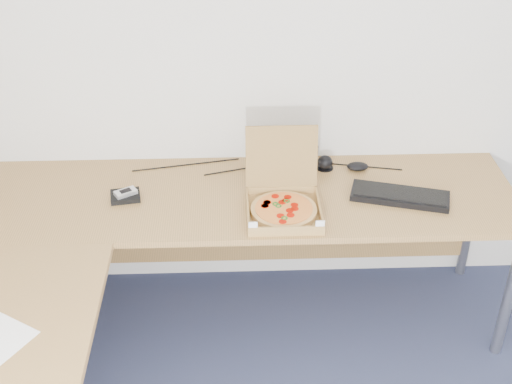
{
  "coord_description": "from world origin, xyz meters",
  "views": [
    {
      "loc": [
        -0.54,
        -1.26,
        2.43
      ],
      "look_at": [
        -0.45,
        1.28,
        0.82
      ],
      "focal_mm": 48.49,
      "sensor_mm": 36.0,
      "label": 1
    }
  ],
  "objects_px": {
    "pizza_box": "(284,205)",
    "keyboard": "(400,196)",
    "desk": "(167,259)",
    "drinking_glass": "(310,158)",
    "wallet": "(125,196)"
  },
  "relations": [
    {
      "from": "desk",
      "to": "wallet",
      "type": "relative_size",
      "value": 19.02
    },
    {
      "from": "keyboard",
      "to": "wallet",
      "type": "distance_m",
      "value": 1.25
    },
    {
      "from": "pizza_box",
      "to": "keyboard",
      "type": "relative_size",
      "value": 0.86
    },
    {
      "from": "keyboard",
      "to": "wallet",
      "type": "xyz_separation_m",
      "value": [
        -1.24,
        0.05,
        -0.0
      ]
    },
    {
      "from": "pizza_box",
      "to": "drinking_glass",
      "type": "xyz_separation_m",
      "value": [
        0.16,
        0.37,
        0.02
      ]
    },
    {
      "from": "pizza_box",
      "to": "drinking_glass",
      "type": "relative_size",
      "value": 3.03
    },
    {
      "from": "desk",
      "to": "wallet",
      "type": "xyz_separation_m",
      "value": [
        -0.22,
        0.42,
        0.04
      ]
    },
    {
      "from": "pizza_box",
      "to": "keyboard",
      "type": "xyz_separation_m",
      "value": [
        0.54,
        0.09,
        -0.03
      ]
    },
    {
      "from": "desk",
      "to": "keyboard",
      "type": "xyz_separation_m",
      "value": [
        1.03,
        0.37,
        0.04
      ]
    },
    {
      "from": "pizza_box",
      "to": "wallet",
      "type": "xyz_separation_m",
      "value": [
        -0.71,
        0.14,
        -0.03
      ]
    },
    {
      "from": "desk",
      "to": "wallet",
      "type": "bearing_deg",
      "value": 117.26
    },
    {
      "from": "drinking_glass",
      "to": "keyboard",
      "type": "bearing_deg",
      "value": -36.23
    },
    {
      "from": "keyboard",
      "to": "wallet",
      "type": "bearing_deg",
      "value": -166.24
    },
    {
      "from": "drinking_glass",
      "to": "wallet",
      "type": "xyz_separation_m",
      "value": [
        -0.86,
        -0.23,
        -0.05
      ]
    },
    {
      "from": "desk",
      "to": "keyboard",
      "type": "relative_size",
      "value": 5.71
    }
  ]
}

